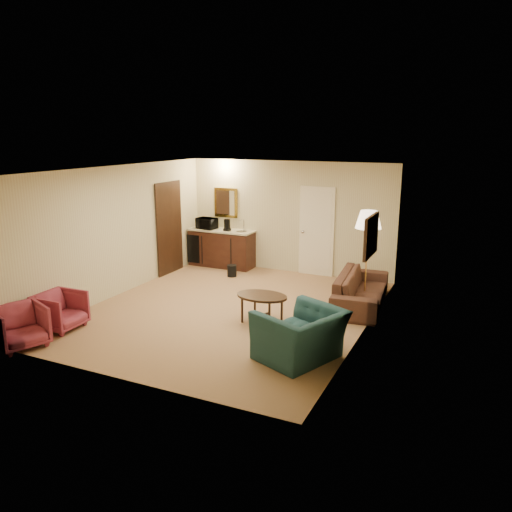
{
  "coord_description": "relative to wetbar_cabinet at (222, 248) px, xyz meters",
  "views": [
    {
      "loc": [
        4.15,
        -7.78,
        3.22
      ],
      "look_at": [
        0.31,
        0.5,
        0.96
      ],
      "focal_mm": 35.0,
      "sensor_mm": 36.0,
      "label": 1
    }
  ],
  "objects": [
    {
      "name": "floor_lamp",
      "position": [
        3.85,
        -1.32,
        0.45
      ],
      "size": [
        0.56,
        0.56,
        1.83
      ],
      "primitive_type": "cube",
      "rotation": [
        0.0,
        0.0,
        -0.17
      ],
      "color": "gold",
      "rests_on": "ground"
    },
    {
      "name": "ground",
      "position": [
        1.65,
        -2.72,
        -0.46
      ],
      "size": [
        6.0,
        6.0,
        0.0
      ],
      "primitive_type": "plane",
      "color": "#9C724F",
      "rests_on": "ground"
    },
    {
      "name": "room_walls",
      "position": [
        1.55,
        -1.95,
        1.26
      ],
      "size": [
        5.02,
        6.01,
        2.61
      ],
      "color": "beige",
      "rests_on": "ground"
    },
    {
      "name": "microwave",
      "position": [
        -0.39,
        -0.04,
        0.62
      ],
      "size": [
        0.51,
        0.33,
        0.33
      ],
      "primitive_type": "imported",
      "rotation": [
        0.0,
        0.0,
        -0.13
      ],
      "color": "black",
      "rests_on": "wetbar_cabinet"
    },
    {
      "name": "wetbar_cabinet",
      "position": [
        0.0,
        0.0,
        0.0
      ],
      "size": [
        1.64,
        0.58,
        0.92
      ],
      "primitive_type": "cube",
      "color": "#381C11",
      "rests_on": "ground"
    },
    {
      "name": "teal_armchair",
      "position": [
        3.55,
        -4.13,
        0.04
      ],
      "size": [
        1.13,
        1.35,
        1.0
      ],
      "primitive_type": "imported",
      "rotation": [
        0.0,
        0.0,
        -1.97
      ],
      "color": "#1B4344",
      "rests_on": "ground"
    },
    {
      "name": "sofa",
      "position": [
        3.8,
        -1.42,
        -0.04
      ],
      "size": [
        0.82,
        2.18,
        0.83
      ],
      "primitive_type": "imported",
      "rotation": [
        0.0,
        0.0,
        1.67
      ],
      "color": "black",
      "rests_on": "ground"
    },
    {
      "name": "rose_chair_near",
      "position": [
        -0.5,
        -4.72,
        -0.11
      ],
      "size": [
        0.65,
        0.7,
        0.7
      ],
      "primitive_type": "imported",
      "rotation": [
        0.0,
        0.0,
        1.6
      ],
      "color": "maroon",
      "rests_on": "ground"
    },
    {
      "name": "rose_chair_far",
      "position": [
        -0.5,
        -5.52,
        -0.1
      ],
      "size": [
        0.87,
        0.89,
        0.72
      ],
      "primitive_type": "imported",
      "rotation": [
        0.0,
        0.0,
        1.19
      ],
      "color": "maroon",
      "rests_on": "ground"
    },
    {
      "name": "coffee_table",
      "position": [
        2.47,
        -3.08,
        -0.2
      ],
      "size": [
        1.01,
        0.79,
        0.52
      ],
      "primitive_type": "cube",
      "rotation": [
        0.0,
        0.0,
        -0.22
      ],
      "color": "black",
      "rests_on": "ground"
    },
    {
      "name": "coffee_maker",
      "position": [
        0.19,
        -0.07,
        0.6
      ],
      "size": [
        0.18,
        0.18,
        0.28
      ],
      "primitive_type": "cylinder",
      "rotation": [
        0.0,
        0.0,
        -0.2
      ],
      "color": "black",
      "rests_on": "wetbar_cabinet"
    },
    {
      "name": "waste_bin",
      "position": [
        0.65,
        -0.71,
        -0.33
      ],
      "size": [
        0.29,
        0.29,
        0.27
      ],
      "primitive_type": "cylinder",
      "rotation": [
        0.0,
        0.0,
        0.43
      ],
      "color": "black",
      "rests_on": "ground"
    }
  ]
}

